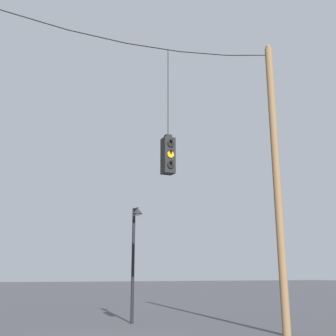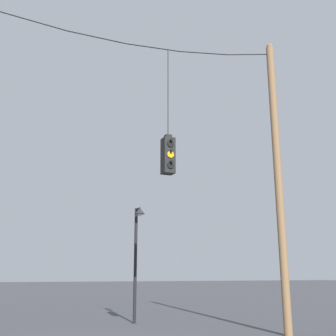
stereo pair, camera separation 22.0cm
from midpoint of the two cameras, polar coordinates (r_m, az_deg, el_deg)
utility_pole_right at (r=14.09m, az=15.13°, el=-1.27°), size 0.26×0.26×9.63m
span_wire at (r=13.04m, az=-8.95°, el=18.07°), size 12.18×0.03×0.83m
traffic_light_near_left_pole at (r=12.21m, az=0.53°, el=1.83°), size 0.34×0.46×3.95m
street_lamp at (r=16.50m, az=-3.82°, el=-10.06°), size 0.39×0.68×4.32m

